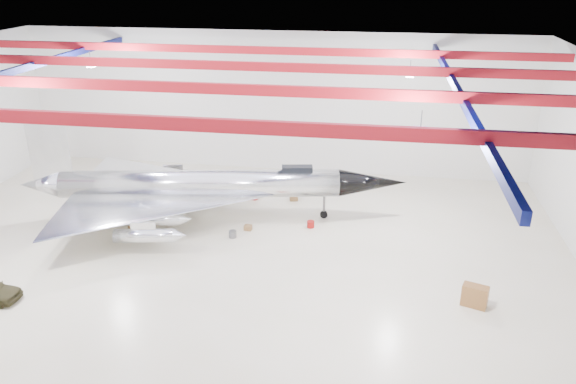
# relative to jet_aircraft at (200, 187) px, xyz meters

# --- Properties ---
(floor) EXTENTS (40.00, 40.00, 0.00)m
(floor) POSITION_rel_jet_aircraft_xyz_m (2.78, -4.61, -2.24)
(floor) COLOR beige
(floor) RESTS_ON ground
(wall_back) EXTENTS (40.00, 0.00, 40.00)m
(wall_back) POSITION_rel_jet_aircraft_xyz_m (2.78, 10.39, 3.26)
(wall_back) COLOR silver
(wall_back) RESTS_ON floor
(ceiling) EXTENTS (40.00, 40.00, 0.00)m
(ceiling) POSITION_rel_jet_aircraft_xyz_m (2.78, -4.61, 8.76)
(ceiling) COLOR #0A0F38
(ceiling) RESTS_ON wall_back
(ceiling_structure) EXTENTS (39.50, 29.50, 1.08)m
(ceiling_structure) POSITION_rel_jet_aircraft_xyz_m (2.78, -4.61, 8.09)
(ceiling_structure) COLOR maroon
(ceiling_structure) RESTS_ON ceiling
(jet_aircraft) EXTENTS (24.89, 16.61, 6.82)m
(jet_aircraft) POSITION_rel_jet_aircraft_xyz_m (0.00, 0.00, 0.00)
(jet_aircraft) COLOR silver
(jet_aircraft) RESTS_ON floor
(desk) EXTENTS (1.36, 0.98, 1.13)m
(desk) POSITION_rel_jet_aircraft_xyz_m (16.35, -7.55, -1.67)
(desk) COLOR brown
(desk) RESTS_ON floor
(crate_ply) EXTENTS (0.55, 0.44, 0.37)m
(crate_ply) POSITION_rel_jet_aircraft_xyz_m (-3.93, -2.01, -2.05)
(crate_ply) COLOR olive
(crate_ply) RESTS_ON floor
(toolbox_red) EXTENTS (0.62, 0.57, 0.35)m
(toolbox_red) POSITION_rel_jet_aircraft_xyz_m (2.67, 3.80, -2.06)
(toolbox_red) COLOR #A01210
(toolbox_red) RESTS_ON floor
(engine_drum) EXTENTS (0.62, 0.62, 0.43)m
(engine_drum) POSITION_rel_jet_aircraft_xyz_m (2.69, -2.28, -2.02)
(engine_drum) COLOR #59595B
(engine_drum) RESTS_ON floor
(parts_bin) EXTENTS (0.67, 0.59, 0.39)m
(parts_bin) POSITION_rel_jet_aircraft_xyz_m (5.52, 4.04, -2.04)
(parts_bin) COLOR olive
(parts_bin) RESTS_ON floor
(crate_small) EXTENTS (0.44, 0.35, 0.30)m
(crate_small) POSITION_rel_jet_aircraft_xyz_m (-6.30, 1.94, -2.09)
(crate_small) COLOR #59595B
(crate_small) RESTS_ON floor
(tool_chest) EXTENTS (0.50, 0.50, 0.42)m
(tool_chest) POSITION_rel_jet_aircraft_xyz_m (7.27, -0.09, -2.03)
(tool_chest) COLOR #A01210
(tool_chest) RESTS_ON floor
(oil_barrel) EXTENTS (0.50, 0.42, 0.33)m
(oil_barrel) POSITION_rel_jet_aircraft_xyz_m (3.40, -1.13, -2.07)
(oil_barrel) COLOR olive
(oil_barrel) RESTS_ON floor
(spares_box) EXTENTS (0.48, 0.48, 0.40)m
(spares_box) POSITION_rel_jet_aircraft_xyz_m (5.81, 5.19, -2.04)
(spares_box) COLOR #59595B
(spares_box) RESTS_ON floor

